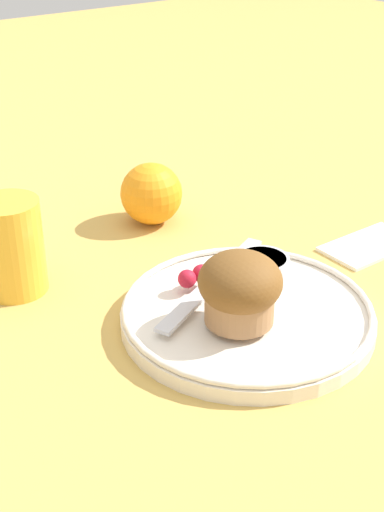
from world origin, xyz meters
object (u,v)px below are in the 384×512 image
(orange_fruit, at_px, (151,194))
(juice_glass, at_px, (11,247))
(muffin, at_px, (240,289))
(butter_knife, at_px, (213,282))

(orange_fruit, distance_m, juice_glass, 0.20)
(muffin, relative_size, juice_glass, 0.77)
(juice_glass, bearing_deg, butter_knife, -43.15)
(butter_knife, height_order, juice_glass, juice_glass)
(muffin, bearing_deg, orange_fruit, 73.99)
(muffin, distance_m, orange_fruit, 0.25)
(muffin, relative_size, butter_knife, 0.40)
(butter_knife, relative_size, orange_fruit, 2.51)
(juice_glass, bearing_deg, muffin, -58.00)
(muffin, distance_m, juice_glass, 0.23)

